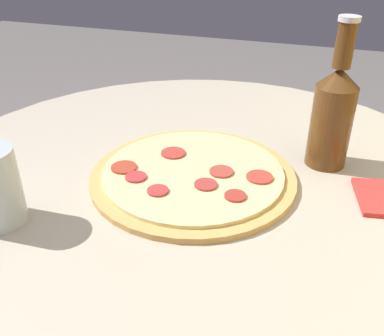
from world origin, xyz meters
TOP-DOWN VIEW (x-y plane):
  - table at (0.00, 0.00)m, footprint 0.99×0.99m
  - pizza at (0.02, -0.00)m, footprint 0.34×0.34m
  - beer_bottle at (-0.10, 0.20)m, footprint 0.07×0.07m
  - napkin at (-0.01, 0.29)m, footprint 0.11×0.08m

SIDE VIEW (x-z plane):
  - table at x=0.00m, z-range 0.18..0.92m
  - napkin at x=-0.01m, z-range 0.74..0.75m
  - pizza at x=0.02m, z-range 0.74..0.76m
  - beer_bottle at x=-0.10m, z-range 0.71..0.96m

